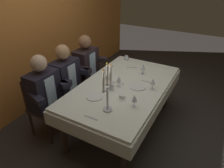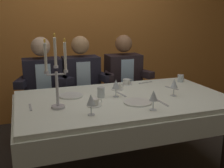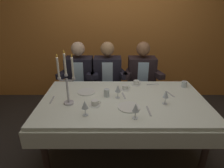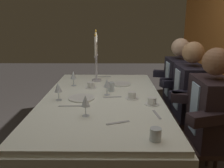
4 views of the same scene
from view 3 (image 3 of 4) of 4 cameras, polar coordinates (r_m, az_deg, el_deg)
The scene contains 23 objects.
ground_plane at distance 2.65m, azimuth 3.25°, elevation -18.93°, with size 12.00×12.00×0.00m, color #322D2B.
back_wall at distance 3.65m, azimuth 2.46°, elevation 16.49°, with size 6.00×0.12×2.70m, color orange.
dining_table at distance 2.28m, azimuth 3.60°, elevation -7.27°, with size 1.94×1.14×0.74m.
candelabra at distance 2.08m, azimuth -13.08°, elevation 0.28°, with size 0.19×0.11×0.60m.
dinner_plate_0 at distance 2.40m, azimuth -7.42°, elevation -2.33°, with size 0.22×0.22×0.01m, color white.
dinner_plate_1 at distance 2.06m, azimuth 5.36°, elevation -6.92°, with size 0.24×0.24×0.01m, color white.
wine_glass_0 at distance 1.89m, azimuth -7.89°, elevation -6.20°, with size 0.07×0.07×0.16m.
wine_glass_1 at distance 2.20m, azimuth 2.02°, elevation -1.44°, with size 0.07×0.07×0.16m.
wine_glass_2 at distance 2.15m, azimuth 16.08°, elevation -3.03°, with size 0.07×0.07×0.16m.
wine_glass_3 at distance 1.83m, azimuth 7.35°, elevation -7.07°, with size 0.07×0.07×0.16m.
water_tumbler_0 at distance 2.27m, azimuth -1.36°, elevation -2.67°, with size 0.07×0.07×0.09m, color silver.
water_tumbler_1 at distance 2.70m, azimuth 21.02°, elevation -0.10°, with size 0.07×0.07×0.08m, color silver.
coffee_cup_0 at distance 2.09m, azimuth -4.90°, elevation -5.72°, with size 0.13×0.12×0.06m.
coffee_cup_1 at distance 2.62m, azimuth 7.53°, elevation 0.33°, with size 0.13×0.12×0.06m.
coffee_cup_2 at distance 2.46m, azimuth 4.19°, elevation -1.07°, with size 0.13×0.12×0.06m.
knife_0 at distance 2.03m, azimuth 11.17°, elevation -7.92°, with size 0.19×0.02×0.01m, color #B7B7BC.
spoon_1 at distance 2.44m, azimuth 17.22°, elevation -2.91°, with size 0.17×0.02×0.01m, color #B7B7BC.
fork_2 at distance 2.30m, azimuth 3.77°, elevation -3.48°, with size 0.17×0.02×0.01m, color #B7B7BC.
fork_3 at distance 2.31m, azimuth -17.22°, elevation -4.47°, with size 0.17×0.02×0.01m, color #B7B7BC.
spoon_4 at distance 2.67m, azimuth 12.36°, elevation -0.13°, with size 0.17×0.02×0.01m, color #B7B7BC.
seated_diner_0 at distance 3.07m, azimuth -9.36°, elevation 3.12°, with size 0.63×0.48×1.24m.
seated_diner_1 at distance 3.03m, azimuth -1.05°, elevation 3.15°, with size 0.63×0.48×1.24m.
seated_diner_2 at distance 3.07m, azimuth 9.07°, elevation 3.09°, with size 0.63×0.48×1.24m.
Camera 3 is at (-0.13, -1.96, 1.78)m, focal length 30.57 mm.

